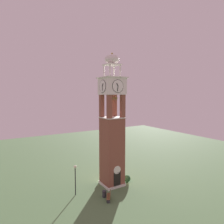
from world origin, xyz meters
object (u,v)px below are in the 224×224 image
at_px(park_bench, 109,196).
at_px(trash_bin, 104,194).
at_px(lamp_post, 75,175).
at_px(clock_tower, 112,132).

height_order(park_bench, trash_bin, park_bench).
xyz_separation_m(park_bench, lamp_post, (-3.02, 3.25, 2.18)).
relative_size(lamp_post, trash_bin, 4.80).
relative_size(clock_tower, park_bench, 11.55).
distance_m(clock_tower, lamp_post, 7.35).
height_order(clock_tower, trash_bin, clock_tower).
bearing_deg(lamp_post, park_bench, -47.09).
bearing_deg(park_bench, lamp_post, 132.91).
distance_m(clock_tower, trash_bin, 8.00).
bearing_deg(trash_bin, lamp_post, 140.69).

